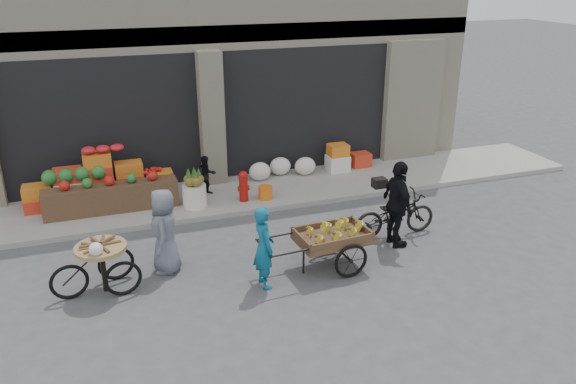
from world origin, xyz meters
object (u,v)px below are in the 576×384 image
object	(u,v)px
seated_person	(206,175)
banana_cart	(330,235)
fire_hydrant	(243,185)
tricycle_cart	(102,261)
orange_bucket	(266,192)
vendor_woman	(264,247)
cyclist	(398,205)
bicycle	(395,214)
pineapple_bin	(195,196)
vendor_grey	(165,231)

from	to	relation	value
seated_person	banana_cart	bearing A→B (deg)	-80.12
fire_hydrant	tricycle_cart	xyz separation A→B (m)	(-3.14, -2.70, 0.06)
orange_bucket	vendor_woman	bearing A→B (deg)	-107.68
tricycle_cart	cyclist	world-z (taller)	cyclist
tricycle_cart	cyclist	bearing A→B (deg)	-9.26
bicycle	banana_cart	bearing A→B (deg)	115.98
pineapple_bin	fire_hydrant	xyz separation A→B (m)	(1.10, -0.05, 0.13)
orange_bucket	bicycle	xyz separation A→B (m)	(1.96, -2.39, 0.18)
fire_hydrant	banana_cart	size ratio (longest dim) A/B	0.32
pineapple_bin	fire_hydrant	size ratio (longest dim) A/B	0.73
banana_cart	vendor_woman	bearing A→B (deg)	-175.84
tricycle_cart	bicycle	size ratio (longest dim) A/B	0.85
vendor_woman	bicycle	bearing A→B (deg)	-76.60
fire_hydrant	banana_cart	distance (m)	3.31
fire_hydrant	tricycle_cart	bearing A→B (deg)	-139.33
pineapple_bin	vendor_grey	size ratio (longest dim) A/B	0.34
pineapple_bin	tricycle_cart	world-z (taller)	tricycle_cart
orange_bucket	banana_cart	bearing A→B (deg)	-86.32
banana_cart	bicycle	xyz separation A→B (m)	(1.76, 0.79, -0.20)
fire_hydrant	vendor_grey	bearing A→B (deg)	-131.00
seated_person	banana_cart	world-z (taller)	seated_person
seated_person	cyclist	distance (m)	4.59
banana_cart	seated_person	bearing A→B (deg)	105.97
fire_hydrant	pineapple_bin	bearing A→B (deg)	177.40
orange_bucket	seated_person	xyz separation A→B (m)	(-1.20, 0.70, 0.31)
banana_cart	vendor_woman	size ratio (longest dim) A/B	1.52
vendor_woman	tricycle_cart	size ratio (longest dim) A/B	1.00
bicycle	cyclist	xyz separation A→B (m)	(-0.20, -0.40, 0.41)
seated_person	fire_hydrant	bearing A→B (deg)	-52.88
seated_person	banana_cart	size ratio (longest dim) A/B	0.42
vendor_grey	bicycle	size ratio (longest dim) A/B	0.90
pineapple_bin	vendor_grey	distance (m)	2.62
orange_bucket	tricycle_cart	distance (m)	4.51
vendor_woman	pineapple_bin	bearing A→B (deg)	4.32
cyclist	vendor_grey	bearing A→B (deg)	85.38
cyclist	fire_hydrant	bearing A→B (deg)	40.30
fire_hydrant	vendor_woman	distance (m)	3.47
orange_bucket	banana_cart	world-z (taller)	banana_cart
banana_cart	bicycle	bearing A→B (deg)	20.27
seated_person	vendor_grey	bearing A→B (deg)	-124.17
banana_cart	bicycle	size ratio (longest dim) A/B	1.28
cyclist	pineapple_bin	bearing A→B (deg)	51.08
vendor_woman	orange_bucket	bearing A→B (deg)	-22.01
orange_bucket	vendor_woman	size ratio (longest dim) A/B	0.22
orange_bucket	pineapple_bin	bearing A→B (deg)	176.42
vendor_grey	cyclist	distance (m)	4.34
fire_hydrant	seated_person	bearing A→B (deg)	137.12
seated_person	tricycle_cart	xyz separation A→B (m)	(-2.44, -3.35, -0.02)
orange_bucket	banana_cart	distance (m)	3.21
fire_hydrant	bicycle	xyz separation A→B (m)	(2.46, -2.44, -0.05)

